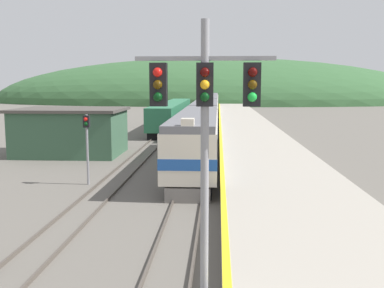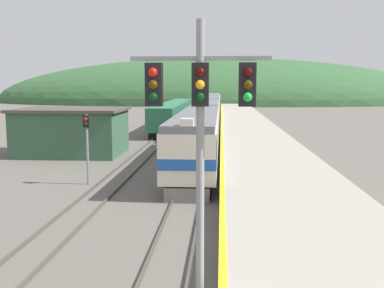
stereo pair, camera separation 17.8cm
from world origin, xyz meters
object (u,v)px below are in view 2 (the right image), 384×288
object	(u,v)px
carriage_third	(211,107)
carriage_fourth	(213,102)
carriage_second	(207,116)
signal_mast_main	(200,120)
siding_train	(174,114)
signal_post_siding	(87,135)
express_train_lead_car	(198,137)

from	to	relation	value
carriage_third	carriage_fourth	xyz separation A→B (m)	(0.00, 20.29, 0.00)
carriage_second	carriage_fourth	size ratio (longest dim) A/B	1.00
signal_mast_main	carriage_third	bearing A→B (deg)	91.08
carriage_fourth	carriage_second	bearing A→B (deg)	-90.00
carriage_fourth	siding_train	distance (m)	32.54
signal_mast_main	signal_post_siding	size ratio (longest dim) A/B	1.78
siding_train	signal_mast_main	xyz separation A→B (m)	(6.02, -51.67, 3.34)
signal_mast_main	signal_post_siding	world-z (taller)	signal_mast_main
siding_train	signal_post_siding	world-z (taller)	signal_post_siding
carriage_third	signal_post_siding	distance (m)	48.79
carriage_second	signal_post_siding	world-z (taller)	signal_post_siding
express_train_lead_car	siding_train	size ratio (longest dim) A/B	0.68
carriage_third	signal_post_siding	bearing A→B (deg)	-97.29
carriage_fourth	signal_mast_main	xyz separation A→B (m)	(1.20, -83.84, 2.99)
siding_train	carriage_second	bearing A→B (deg)	-60.15
carriage_fourth	signal_post_siding	size ratio (longest dim) A/B	4.64
express_train_lead_car	signal_mast_main	xyz separation A→B (m)	(1.20, -21.69, 2.98)
carriage_second	carriage_fourth	distance (m)	40.59
carriage_third	signal_mast_main	xyz separation A→B (m)	(1.20, -63.55, 2.99)
carriage_second	siding_train	world-z (taller)	carriage_second
express_train_lead_car	signal_mast_main	world-z (taller)	signal_mast_main
siding_train	signal_mast_main	distance (m)	52.13
express_train_lead_car	carriage_second	world-z (taller)	express_train_lead_car
carriage_third	siding_train	size ratio (longest dim) A/B	0.61
signal_post_siding	express_train_lead_car	bearing A→B (deg)	46.53
signal_mast_main	signal_post_siding	xyz separation A→B (m)	(-7.39, 15.16, -2.12)
signal_mast_main	signal_post_siding	bearing A→B (deg)	115.99
carriage_third	signal_mast_main	world-z (taller)	signal_mast_main
express_train_lead_car	signal_mast_main	distance (m)	21.93
express_train_lead_car	carriage_second	xyz separation A→B (m)	(0.00, 21.56, -0.01)
express_train_lead_car	carriage_second	bearing A→B (deg)	90.00
express_train_lead_car	signal_post_siding	size ratio (longest dim) A/B	5.14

